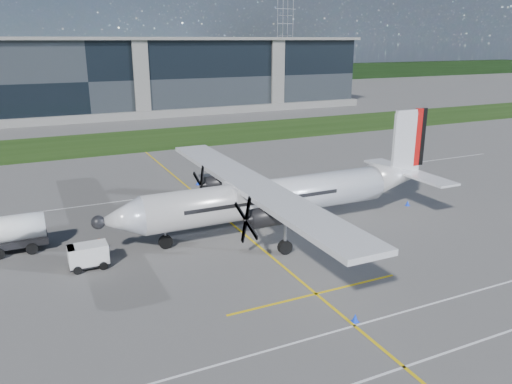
{
  "coord_description": "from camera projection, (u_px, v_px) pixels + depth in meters",
  "views": [
    {
      "loc": [
        -12.21,
        -29.48,
        15.12
      ],
      "look_at": [
        4.69,
        6.33,
        2.99
      ],
      "focal_mm": 35.0,
      "sensor_mm": 36.0,
      "label": 1
    }
  ],
  "objects": [
    {
      "name": "pylon_east",
      "position": [
        285.0,
        40.0,
        194.89
      ],
      "size": [
        9.0,
        4.6,
        30.0
      ],
      "primitive_type": null,
      "color": "gray",
      "rests_on": "ground"
    },
    {
      "name": "grass_strip",
      "position": [
        112.0,
        142.0,
        76.4
      ],
      "size": [
        400.0,
        18.0,
        0.04
      ],
      "primitive_type": "cube",
      "color": "#1C380F",
      "rests_on": "ground"
    },
    {
      "name": "ground_crew_person",
      "position": [
        100.0,
        248.0,
        35.43
      ],
      "size": [
        0.8,
        0.92,
        1.88
      ],
      "primitive_type": "imported",
      "rotation": [
        0.0,
        0.0,
        1.17
      ],
      "color": "#F25907",
      "rests_on": "ground"
    },
    {
      "name": "yellow_taxiway_centerline",
      "position": [
        222.0,
        215.0,
        44.77
      ],
      "size": [
        0.2,
        70.0,
        0.01
      ],
      "primitive_type": "cube",
      "color": "yellow",
      "rests_on": "ground"
    },
    {
      "name": "safety_cone_portwing",
      "position": [
        355.0,
        318.0,
        27.82
      ],
      "size": [
        0.36,
        0.36,
        0.5
      ],
      "primitive_type": "cone",
      "color": "#0E39F6",
      "rests_on": "ground"
    },
    {
      "name": "baggage_tug",
      "position": [
        88.0,
        256.0,
        34.29
      ],
      "size": [
        2.8,
        1.68,
        1.68
      ],
      "primitive_type": null,
      "color": "silver",
      "rests_on": "ground"
    },
    {
      "name": "ground",
      "position": [
        123.0,
        153.0,
        69.49
      ],
      "size": [
        400.0,
        400.0,
        0.0
      ],
      "primitive_type": "plane",
      "color": "#5A5855",
      "rests_on": "ground"
    },
    {
      "name": "terminal_building",
      "position": [
        82.0,
        78.0,
        101.88
      ],
      "size": [
        120.0,
        20.0,
        15.0
      ],
      "primitive_type": "cube",
      "color": "black",
      "rests_on": "ground"
    },
    {
      "name": "turboprop_aircraft",
      "position": [
        282.0,
        175.0,
        40.36
      ],
      "size": [
        29.58,
        30.67,
        9.2
      ],
      "primitive_type": null,
      "color": "silver",
      "rests_on": "ground"
    },
    {
      "name": "safety_cone_stbdwing",
      "position": [
        198.0,
        183.0,
        54.08
      ],
      "size": [
        0.36,
        0.36,
        0.5
      ],
      "primitive_type": "cone",
      "color": "#0E39F6",
      "rests_on": "ground"
    },
    {
      "name": "safety_cone_nose_stbd",
      "position": [
        106.0,
        245.0,
        37.75
      ],
      "size": [
        0.36,
        0.36,
        0.5
      ],
      "primitive_type": "cone",
      "color": "#0E39F6",
      "rests_on": "ground"
    },
    {
      "name": "safety_cone_tail",
      "position": [
        408.0,
        203.0,
        47.31
      ],
      "size": [
        0.36,
        0.36,
        0.5
      ],
      "primitive_type": "cone",
      "color": "#0E39F6",
      "rests_on": "ground"
    },
    {
      "name": "tree_line",
      "position": [
        59.0,
        80.0,
        155.08
      ],
      "size": [
        400.0,
        6.0,
        6.0
      ],
      "primitive_type": "cube",
      "color": "black",
      "rests_on": "ground"
    }
  ]
}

